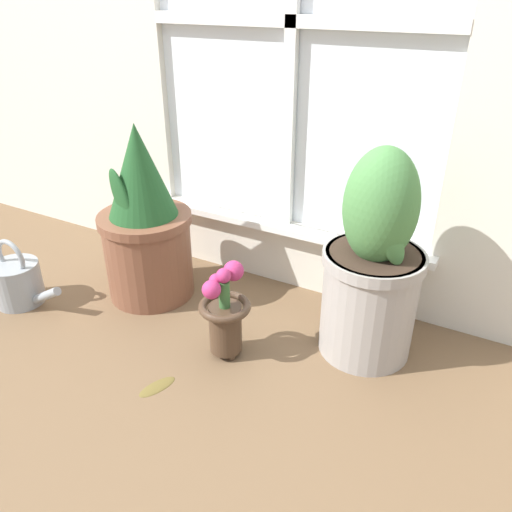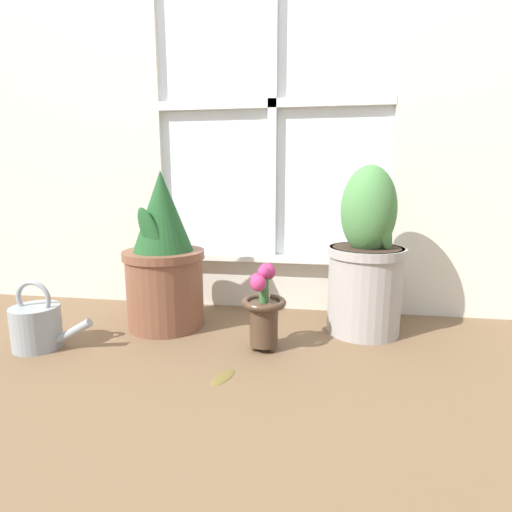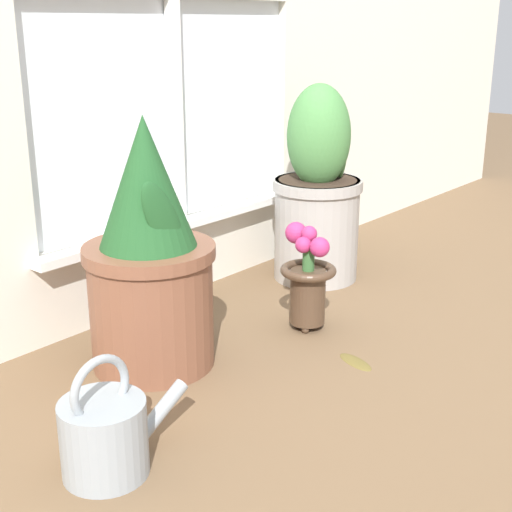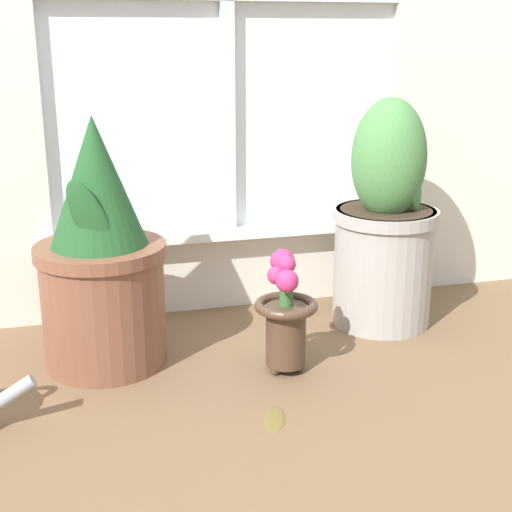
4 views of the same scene
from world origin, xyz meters
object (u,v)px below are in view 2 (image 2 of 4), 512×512
Objects in this scene: potted_plant_left at (164,260)px; flower_vase at (264,309)px; potted_plant_right at (366,262)px; watering_can at (37,325)px.

flower_vase is (0.41, -0.16, -0.12)m from potted_plant_left.
potted_plant_right is at bearing 32.27° from flower_vase.
watering_can is (-1.11, -0.32, -0.19)m from potted_plant_right.
potted_plant_left is 2.10× the size of watering_can.
flower_vase is at bearing -21.38° from potted_plant_left.
flower_vase is at bearing 7.90° from watering_can.
potted_plant_left is at bearing 36.80° from watering_can.
watering_can is (-0.35, -0.26, -0.18)m from potted_plant_left.
flower_vase is at bearing -147.73° from potted_plant_right.
flower_vase is 1.01× the size of watering_can.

